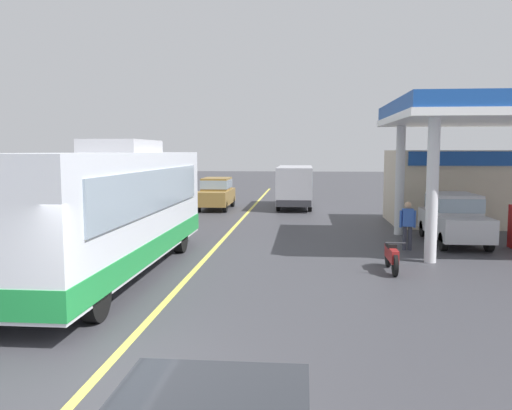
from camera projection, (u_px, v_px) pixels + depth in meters
ground at (245, 216)px, 27.54m from camera, size 120.00×120.00×0.00m
lane_divider_stripe at (232, 230)px, 22.59m from camera, size 0.16×50.00×0.01m
coach_bus_main at (111, 212)px, 14.24m from camera, size 2.60×11.04×3.69m
gas_station_roadside at (483, 169)px, 22.27m from camera, size 9.10×11.95×5.10m
car_at_pump at (454, 216)px, 19.25m from camera, size 1.70×4.20×1.82m
minibus_opposing_lane at (295, 183)px, 31.39m from camera, size 2.04×6.13×2.44m
motorcycle_parked_forecourt at (392, 256)px, 14.80m from camera, size 0.55×1.80×0.92m
pedestrian_near_pump at (408, 223)px, 17.91m from camera, size 0.55×0.22×1.66m
car_trailing_behind_bus at (216, 192)px, 30.57m from camera, size 1.70×4.20×1.82m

